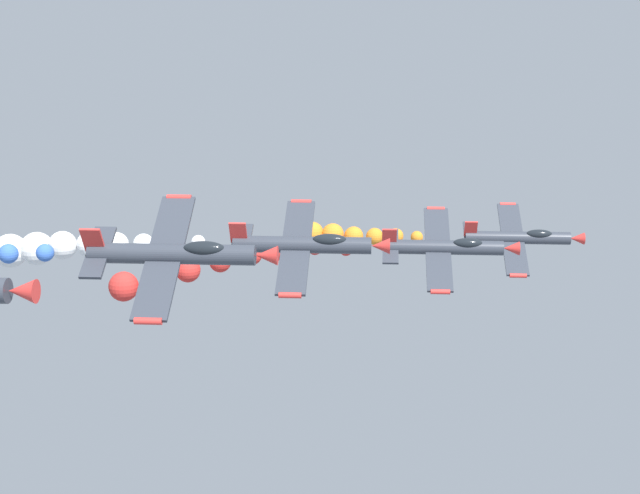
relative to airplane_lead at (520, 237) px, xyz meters
name	(u,v)px	position (x,y,z in m)	size (l,w,h in m)	color
airplane_lead	(520,237)	(0.00, 0.00, 0.00)	(8.41, 10.35, 5.17)	#333842
smoke_trail_lead	(348,235)	(-0.43, -14.97, -0.06)	(2.22, 12.59, 2.05)	orange
airplane_left_inner	(446,247)	(10.30, -7.11, 1.26)	(8.39, 10.35, 5.21)	#333842
smoke_trail_left_inner	(185,272)	(11.88, -26.87, -0.66)	(4.10, 18.40, 4.37)	red
airplane_right_inner	(305,245)	(20.48, -16.97, 3.49)	(8.54, 10.35, 4.95)	#333842
airplane_left_outer	(175,254)	(31.15, -23.02, 5.18)	(8.21, 10.35, 5.51)	#333842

